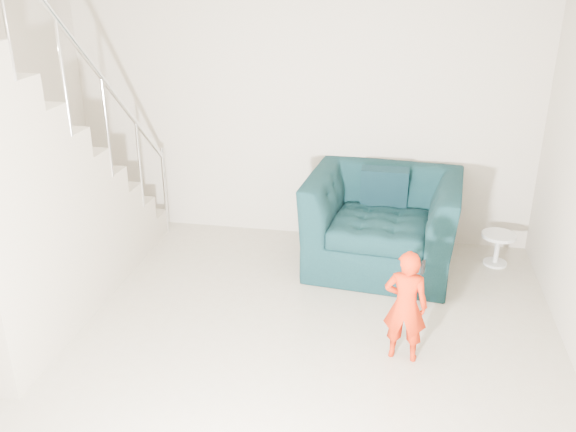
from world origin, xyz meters
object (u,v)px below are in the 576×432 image
(armchair, at_px, (382,222))
(side_table, at_px, (498,244))
(toddler, at_px, (405,306))
(staircase, at_px, (18,217))

(armchair, distance_m, side_table, 1.22)
(toddler, xyz_separation_m, staircase, (-3.19, 0.04, 0.48))
(armchair, bearing_deg, toddler, -75.80)
(toddler, xyz_separation_m, side_table, (0.94, 1.79, -0.23))
(toddler, bearing_deg, side_table, -111.18)
(side_table, height_order, staircase, staircase)
(toddler, bearing_deg, armchair, -75.01)
(armchair, relative_size, toddler, 1.58)
(side_table, distance_m, staircase, 4.54)
(armchair, height_order, side_table, armchair)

